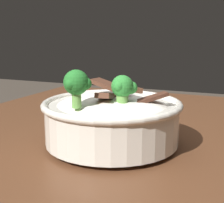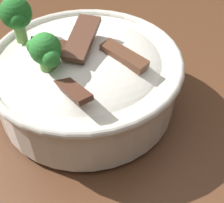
% 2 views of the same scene
% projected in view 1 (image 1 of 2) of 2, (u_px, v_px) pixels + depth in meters
% --- Properties ---
extents(rice_bowl, '(0.25, 0.25, 0.15)m').
position_uv_depth(rice_bowl, '(112.00, 116.00, 0.56)').
color(rice_bowl, silver).
rests_on(rice_bowl, dining_table).
extents(chopsticks_pair, '(0.17, 0.17, 0.01)m').
position_uv_depth(chopsticks_pair, '(138.00, 101.00, 0.94)').
color(chopsticks_pair, tan).
rests_on(chopsticks_pair, dining_table).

